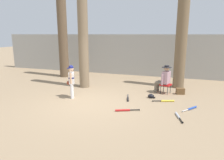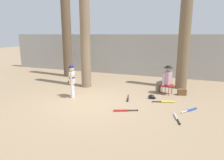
% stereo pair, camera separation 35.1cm
% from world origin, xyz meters
% --- Properties ---
extents(ground_plane, '(60.00, 60.00, 0.00)m').
position_xyz_m(ground_plane, '(0.00, 0.00, 0.00)').
color(ground_plane, '#937A5B').
extents(concrete_back_wall, '(18.00, 0.36, 2.45)m').
position_xyz_m(concrete_back_wall, '(0.00, 5.88, 1.23)').
color(concrete_back_wall, '#9E9E99').
rests_on(concrete_back_wall, ground).
extents(tree_near_player, '(0.72, 0.72, 6.11)m').
position_xyz_m(tree_near_player, '(-1.36, 2.15, 2.68)').
color(tree_near_player, '#7F6B51').
rests_on(tree_near_player, ground).
extents(tree_behind_spectator, '(0.84, 0.84, 4.87)m').
position_xyz_m(tree_behind_spectator, '(2.86, 3.54, 2.01)').
color(tree_behind_spectator, brown).
rests_on(tree_behind_spectator, ground).
extents(young_ballplayer, '(0.48, 0.54, 1.31)m').
position_xyz_m(young_ballplayer, '(-1.07, 0.45, 0.74)').
color(young_ballplayer, white).
rests_on(young_ballplayer, ground).
extents(folding_stool, '(0.51, 0.51, 0.41)m').
position_xyz_m(folding_stool, '(2.38, 2.28, 0.36)').
color(folding_stool, red).
rests_on(folding_stool, ground).
extents(seated_spectator, '(0.68, 0.53, 1.20)m').
position_xyz_m(seated_spectator, '(2.29, 2.31, 0.64)').
color(seated_spectator, '#6B6051').
rests_on(seated_spectator, ground).
extents(handbag_beside_stool, '(0.38, 0.26, 0.26)m').
position_xyz_m(handbag_beside_stool, '(2.98, 2.35, 0.13)').
color(handbag_beside_stool, brown).
rests_on(handbag_beside_stool, ground).
extents(tree_far_left, '(0.78, 0.78, 5.83)m').
position_xyz_m(tree_far_left, '(-3.59, 3.99, 2.53)').
color(tree_far_left, brown).
rests_on(tree_far_left, ground).
extents(bat_aluminum_silver, '(0.26, 0.73, 0.07)m').
position_xyz_m(bat_aluminum_silver, '(2.98, -0.23, 0.03)').
color(bat_aluminum_silver, '#B7BCC6').
rests_on(bat_aluminum_silver, ground).
extents(bat_yellow_trainer, '(0.79, 0.33, 0.07)m').
position_xyz_m(bat_yellow_trainer, '(2.50, 1.15, 0.03)').
color(bat_yellow_trainer, yellow).
rests_on(bat_yellow_trainer, ground).
extents(bat_black_composite, '(0.26, 0.76, 0.07)m').
position_xyz_m(bat_black_composite, '(1.09, 0.95, 0.03)').
color(bat_black_composite, black).
rests_on(bat_black_composite, ground).
extents(bat_red_barrel, '(0.76, 0.38, 0.07)m').
position_xyz_m(bat_red_barrel, '(1.30, -0.28, 0.03)').
color(bat_red_barrel, red).
rests_on(bat_red_barrel, ground).
extents(bat_blue_youth, '(0.49, 0.65, 0.07)m').
position_xyz_m(bat_blue_youth, '(3.36, 0.60, 0.03)').
color(bat_blue_youth, '#2347AD').
rests_on(bat_blue_youth, ground).
extents(batting_helmet_black, '(0.29, 0.22, 0.17)m').
position_xyz_m(batting_helmet_black, '(1.90, 1.44, 0.07)').
color(batting_helmet_black, black).
rests_on(batting_helmet_black, ground).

